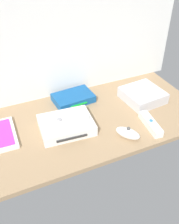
{
  "coord_description": "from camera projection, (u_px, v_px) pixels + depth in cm",
  "views": [
    {
      "loc": [
        -34.93,
        -78.2,
        68.86
      ],
      "look_at": [
        0.0,
        0.0,
        4.0
      ],
      "focal_mm": 41.25,
      "sensor_mm": 36.0,
      "label": 1
    }
  ],
  "objects": [
    {
      "name": "remote_wand",
      "position": [
        150.0,
        124.0,
        1.05
      ],
      "size": [
        5.33,
        15.12,
        3.4
      ],
      "rotation": [
        0.0,
        0.0,
        -0.12
      ],
      "color": "white",
      "rests_on": "ground_plane"
    },
    {
      "name": "remote_nunchuk",
      "position": [
        128.0,
        133.0,
        1.0
      ],
      "size": [
        9.33,
        10.72,
        5.1
      ],
      "rotation": [
        0.0,
        0.0,
        0.61
      ],
      "color": "white",
      "rests_on": "ground_plane"
    },
    {
      "name": "mini_computer",
      "position": [
        143.0,
        95.0,
        1.2
      ],
      "size": [
        18.44,
        18.44,
        5.3
      ],
      "rotation": [
        0.0,
        0.0,
        0.09
      ],
      "color": "silver",
      "rests_on": "ground_plane"
    },
    {
      "name": "network_router",
      "position": [
        73.0,
        98.0,
        1.2
      ],
      "size": [
        18.84,
        13.33,
        3.4
      ],
      "rotation": [
        0.0,
        0.0,
        0.07
      ],
      "color": "#145193",
      "rests_on": "ground_plane"
    },
    {
      "name": "back_wall",
      "position": [
        66.0,
        27.0,
        1.08
      ],
      "size": [
        110.0,
        1.2,
        64.0
      ],
      "primitive_type": "cube",
      "color": "white",
      "rests_on": "ground"
    },
    {
      "name": "game_console",
      "position": [
        66.0,
        125.0,
        1.03
      ],
      "size": [
        22.25,
        17.81,
        4.4
      ],
      "rotation": [
        0.0,
        0.0,
        -0.08
      ],
      "color": "white",
      "rests_on": "ground_plane"
    },
    {
      "name": "ground_plane",
      "position": [
        90.0,
        121.0,
        1.1
      ],
      "size": [
        100.0,
        48.0,
        2.0
      ],
      "primitive_type": "cube",
      "color": "#9E7F5B",
      "rests_on": "ground"
    },
    {
      "name": "remote_classic_pad",
      "position": [
        69.0,
        119.0,
        1.02
      ],
      "size": [
        15.32,
        9.82,
        2.4
      ],
      "rotation": [
        0.0,
        0.0,
        0.13
      ],
      "color": "white",
      "rests_on": "game_console"
    }
  ]
}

